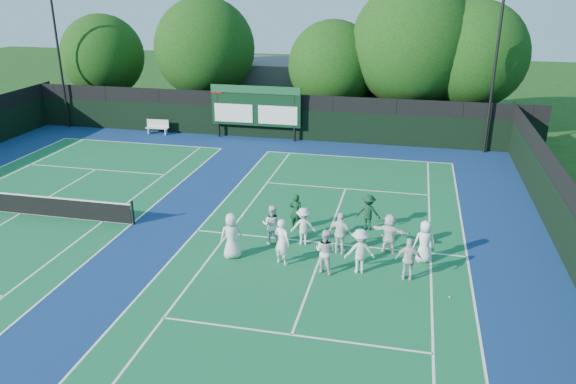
% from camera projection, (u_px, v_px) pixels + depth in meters
% --- Properties ---
extents(ground, '(120.00, 120.00, 0.00)m').
position_uv_depth(ground, '(321.00, 254.00, 21.68)').
color(ground, '#153A0F').
rests_on(ground, ground).
extents(court_apron, '(34.00, 32.00, 0.01)m').
position_uv_depth(court_apron, '(186.00, 229.00, 23.82)').
color(court_apron, navy).
rests_on(court_apron, ground).
extents(near_court, '(11.05, 23.85, 0.01)m').
position_uv_depth(near_court, '(325.00, 243.00, 22.59)').
color(near_court, '#135E34').
rests_on(near_court, ground).
extents(left_court, '(11.05, 23.85, 0.01)m').
position_uv_depth(left_court, '(21.00, 213.00, 25.46)').
color(left_court, '#135E34').
rests_on(left_court, ground).
extents(back_fence, '(34.00, 0.08, 3.00)m').
position_uv_depth(back_fence, '(272.00, 118.00, 37.02)').
color(back_fence, black).
rests_on(back_fence, ground).
extents(divider_fence_right, '(0.08, 32.00, 3.00)m').
position_uv_depth(divider_fence_right, '(572.00, 233.00, 20.26)').
color(divider_fence_right, black).
rests_on(divider_fence_right, ground).
extents(scoreboard, '(6.00, 0.21, 3.55)m').
position_uv_depth(scoreboard, '(255.00, 106.00, 36.55)').
color(scoreboard, black).
rests_on(scoreboard, ground).
extents(clubhouse, '(18.00, 6.00, 4.00)m').
position_uv_depth(clubhouse, '(348.00, 89.00, 43.26)').
color(clubhouse, '#525257').
rests_on(clubhouse, ground).
extents(light_pole_left, '(1.20, 0.30, 10.12)m').
position_uv_depth(light_pole_left, '(56.00, 37.00, 38.07)').
color(light_pole_left, black).
rests_on(light_pole_left, ground).
extents(light_pole_right, '(1.20, 0.30, 10.12)m').
position_uv_depth(light_pole_right, '(498.00, 47.00, 32.22)').
color(light_pole_right, black).
rests_on(light_pole_right, ground).
extents(tennis_net, '(11.30, 0.10, 1.10)m').
position_uv_depth(tennis_net, '(19.00, 203.00, 25.29)').
color(tennis_net, black).
rests_on(tennis_net, ground).
extents(bench, '(1.57, 0.48, 0.99)m').
position_uv_depth(bench, '(158.00, 126.00, 38.37)').
color(bench, silver).
rests_on(bench, ground).
extents(tree_a, '(6.11, 6.11, 7.64)m').
position_uv_depth(tree_a, '(105.00, 58.00, 42.02)').
color(tree_a, black).
rests_on(tree_a, ground).
extents(tree_b, '(7.14, 7.14, 8.92)m').
position_uv_depth(tree_b, '(207.00, 51.00, 40.09)').
color(tree_b, black).
rests_on(tree_b, ground).
extents(tree_c, '(6.12, 6.12, 7.49)m').
position_uv_depth(tree_c, '(335.00, 68.00, 38.51)').
color(tree_c, black).
rests_on(tree_c, ground).
extents(tree_d, '(8.19, 8.19, 10.03)m').
position_uv_depth(tree_d, '(415.00, 48.00, 36.91)').
color(tree_d, black).
rests_on(tree_d, ground).
extents(tree_e, '(6.96, 6.96, 8.85)m').
position_uv_depth(tree_e, '(476.00, 58.00, 36.30)').
color(tree_e, black).
rests_on(tree_e, ground).
extents(tennis_ball_1, '(0.07, 0.07, 0.07)m').
position_uv_depth(tennis_ball_1, '(417.00, 259.00, 21.21)').
color(tennis_ball_1, yellow).
rests_on(tennis_ball_1, ground).
extents(tennis_ball_2, '(0.07, 0.07, 0.07)m').
position_uv_depth(tennis_ball_2, '(450.00, 297.00, 18.71)').
color(tennis_ball_2, yellow).
rests_on(tennis_ball_2, ground).
extents(tennis_ball_3, '(0.07, 0.07, 0.07)m').
position_uv_depth(tennis_ball_3, '(243.00, 216.00, 25.09)').
color(tennis_ball_3, yellow).
rests_on(tennis_ball_3, ground).
extents(tennis_ball_5, '(0.07, 0.07, 0.07)m').
position_uv_depth(tennis_ball_5, '(383.00, 236.00, 23.17)').
color(tennis_ball_5, yellow).
rests_on(tennis_ball_5, ground).
extents(player_front_0, '(1.04, 0.88, 1.80)m').
position_uv_depth(player_front_0, '(232.00, 236.00, 21.14)').
color(player_front_0, silver).
rests_on(player_front_0, ground).
extents(player_front_1, '(0.79, 0.67, 1.82)m').
position_uv_depth(player_front_1, '(282.00, 242.00, 20.64)').
color(player_front_1, white).
rests_on(player_front_1, ground).
extents(player_front_2, '(0.98, 0.87, 1.66)m').
position_uv_depth(player_front_2, '(325.00, 251.00, 20.11)').
color(player_front_2, silver).
rests_on(player_front_2, ground).
extents(player_front_3, '(1.23, 0.92, 1.69)m').
position_uv_depth(player_front_3, '(360.00, 251.00, 20.07)').
color(player_front_3, silver).
rests_on(player_front_3, ground).
extents(player_front_4, '(0.94, 0.40, 1.60)m').
position_uv_depth(player_front_4, '(409.00, 259.00, 19.57)').
color(player_front_4, silver).
rests_on(player_front_4, ground).
extents(player_back_0, '(0.80, 0.63, 1.65)m').
position_uv_depth(player_back_0, '(272.00, 224.00, 22.30)').
color(player_back_0, white).
rests_on(player_back_0, ground).
extents(player_back_1, '(1.13, 0.83, 1.56)m').
position_uv_depth(player_back_1, '(303.00, 226.00, 22.25)').
color(player_back_1, silver).
rests_on(player_back_1, ground).
extents(player_back_2, '(1.05, 0.63, 1.68)m').
position_uv_depth(player_back_2, '(340.00, 233.00, 21.49)').
color(player_back_2, white).
rests_on(player_back_2, ground).
extents(player_back_3, '(1.54, 0.79, 1.59)m').
position_uv_depth(player_back_3, '(389.00, 233.00, 21.60)').
color(player_back_3, white).
rests_on(player_back_3, ground).
extents(player_back_4, '(0.90, 0.69, 1.65)m').
position_uv_depth(player_back_4, '(425.00, 242.00, 20.85)').
color(player_back_4, white).
rests_on(player_back_4, ground).
extents(coach_left, '(0.62, 0.45, 1.58)m').
position_uv_depth(coach_left, '(296.00, 212.00, 23.60)').
color(coach_left, '#0E341B').
rests_on(coach_left, ground).
extents(coach_right, '(1.07, 0.68, 1.57)m').
position_uv_depth(coach_right, '(368.00, 212.00, 23.57)').
color(coach_right, '#0E341D').
rests_on(coach_right, ground).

